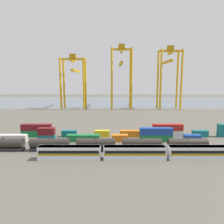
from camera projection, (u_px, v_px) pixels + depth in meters
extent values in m
plane|color=#5B564C|center=(110.00, 121.00, 120.89)|extent=(420.00, 420.00, 0.00)
cube|color=slate|center=(111.00, 102.00, 224.05)|extent=(400.00, 110.00, 0.01)
cube|color=silver|center=(70.00, 153.00, 63.18)|extent=(18.01, 3.10, 3.90)
cube|color=#9E8414|center=(70.00, 153.00, 63.19)|extent=(17.65, 3.14, 0.64)
cube|color=black|center=(70.00, 150.00, 63.07)|extent=(17.29, 3.13, 0.90)
cube|color=slate|center=(70.00, 147.00, 62.91)|extent=(17.83, 2.85, 0.36)
cube|color=silver|center=(135.00, 153.00, 63.13)|extent=(18.01, 3.10, 3.90)
cube|color=#9E8414|center=(135.00, 153.00, 63.15)|extent=(17.65, 3.14, 0.64)
cube|color=black|center=(135.00, 150.00, 63.03)|extent=(17.29, 3.13, 0.90)
cube|color=slate|center=(135.00, 147.00, 62.87)|extent=(17.83, 2.85, 0.36)
cube|color=silver|center=(200.00, 153.00, 63.09)|extent=(18.01, 3.10, 3.90)
cube|color=#9E8414|center=(200.00, 153.00, 63.11)|extent=(17.65, 3.14, 0.64)
cube|color=black|center=(200.00, 150.00, 62.99)|extent=(17.29, 3.13, 0.90)
cube|color=slate|center=(200.00, 147.00, 62.83)|extent=(17.83, 2.85, 0.36)
cube|color=#232326|center=(5.00, 149.00, 71.01)|extent=(12.66, 2.50, 1.10)
cylinder|color=#2D2823|center=(5.00, 143.00, 70.70)|extent=(12.66, 2.98, 2.98)
cylinder|color=#2D2823|center=(4.00, 138.00, 70.45)|extent=(0.70, 0.70, 0.36)
cube|color=#232326|center=(51.00, 149.00, 70.98)|extent=(12.66, 2.50, 1.10)
cylinder|color=#2D2823|center=(50.00, 143.00, 70.67)|extent=(12.66, 2.98, 2.98)
cylinder|color=#2D2823|center=(50.00, 138.00, 70.42)|extent=(0.70, 0.70, 0.36)
cube|color=#232326|center=(96.00, 149.00, 70.94)|extent=(12.66, 2.50, 1.10)
cylinder|color=#2D2823|center=(96.00, 143.00, 70.64)|extent=(12.66, 2.98, 2.98)
cylinder|color=#2D2823|center=(96.00, 138.00, 70.38)|extent=(0.70, 0.70, 0.36)
cube|color=#232326|center=(142.00, 149.00, 70.91)|extent=(12.66, 2.50, 1.10)
cylinder|color=#2D2823|center=(142.00, 143.00, 70.60)|extent=(12.66, 2.98, 2.98)
cylinder|color=#2D2823|center=(142.00, 138.00, 70.35)|extent=(0.70, 0.70, 0.36)
cube|color=#232326|center=(188.00, 149.00, 70.88)|extent=(12.66, 2.50, 1.10)
cylinder|color=#2D2823|center=(188.00, 143.00, 70.57)|extent=(12.66, 2.98, 2.98)
cylinder|color=#2D2823|center=(188.00, 138.00, 70.32)|extent=(0.70, 0.70, 0.36)
cube|color=silver|center=(11.00, 138.00, 81.31)|extent=(12.10, 2.44, 2.60)
cube|color=#146066|center=(47.00, 138.00, 81.28)|extent=(6.04, 2.44, 2.60)
cube|color=maroon|center=(47.00, 131.00, 80.89)|extent=(6.04, 2.44, 2.60)
cube|color=#197538|center=(84.00, 138.00, 81.25)|extent=(12.10, 2.44, 2.60)
cube|color=orange|center=(120.00, 138.00, 81.22)|extent=(6.04, 2.44, 2.60)
cube|color=#197538|center=(156.00, 138.00, 81.19)|extent=(12.10, 2.44, 2.60)
cube|color=#1C4299|center=(157.00, 131.00, 80.80)|extent=(12.10, 2.44, 2.60)
cube|color=#1C4299|center=(193.00, 138.00, 81.16)|extent=(6.04, 2.44, 2.60)
cube|color=#197538|center=(37.00, 133.00, 88.04)|extent=(12.10, 2.44, 2.60)
cube|color=maroon|center=(37.00, 127.00, 87.65)|extent=(12.10, 2.44, 2.60)
cube|color=#146066|center=(70.00, 133.00, 88.01)|extent=(6.04, 2.44, 2.60)
cube|color=gold|center=(103.00, 134.00, 87.98)|extent=(6.04, 2.44, 2.60)
cube|color=orange|center=(135.00, 134.00, 87.95)|extent=(12.10, 2.44, 2.60)
cube|color=silver|center=(168.00, 134.00, 87.92)|extent=(12.10, 2.44, 2.60)
cube|color=#AD211C|center=(168.00, 127.00, 87.53)|extent=(12.10, 2.44, 2.60)
cube|color=#146066|center=(201.00, 134.00, 87.89)|extent=(6.04, 2.44, 2.60)
cylinder|color=gold|center=(61.00, 84.00, 164.29)|extent=(1.50, 1.50, 39.06)
cylinder|color=gold|center=(84.00, 84.00, 164.25)|extent=(1.50, 1.50, 39.06)
cylinder|color=gold|center=(64.00, 84.00, 175.70)|extent=(1.50, 1.50, 39.06)
cylinder|color=gold|center=(86.00, 84.00, 175.66)|extent=(1.50, 1.50, 39.06)
cube|color=gold|center=(73.00, 59.00, 167.16)|extent=(19.15, 1.20, 1.60)
cube|color=gold|center=(73.00, 61.00, 167.40)|extent=(1.20, 13.14, 1.60)
cube|color=gold|center=(76.00, 71.00, 179.97)|extent=(2.00, 33.38, 2.00)
cube|color=#A77A10|center=(73.00, 56.00, 166.80)|extent=(4.80, 4.00, 3.20)
cylinder|color=gold|center=(112.00, 79.00, 164.25)|extent=(1.50, 1.50, 46.41)
cylinder|color=gold|center=(132.00, 79.00, 164.22)|extent=(1.50, 1.50, 46.41)
cylinder|color=gold|center=(112.00, 79.00, 174.47)|extent=(1.50, 1.50, 46.41)
cylinder|color=gold|center=(131.00, 79.00, 174.43)|extent=(1.50, 1.50, 46.41)
cube|color=gold|center=(122.00, 49.00, 165.97)|extent=(16.54, 1.20, 1.60)
cube|color=gold|center=(122.00, 52.00, 166.21)|extent=(1.20, 11.94, 1.60)
cube|color=gold|center=(121.00, 64.00, 180.97)|extent=(2.00, 38.98, 2.00)
cube|color=#A77A10|center=(122.00, 46.00, 165.61)|extent=(4.80, 4.00, 3.20)
cylinder|color=gold|center=(161.00, 80.00, 163.94)|extent=(1.50, 1.50, 45.19)
cylinder|color=gold|center=(182.00, 80.00, 163.91)|extent=(1.50, 1.50, 45.19)
cylinder|color=gold|center=(158.00, 80.00, 174.79)|extent=(1.50, 1.50, 45.19)
cylinder|color=gold|center=(178.00, 80.00, 174.75)|extent=(1.50, 1.50, 45.19)
cube|color=gold|center=(171.00, 51.00, 166.07)|extent=(17.35, 1.20, 1.60)
cube|color=gold|center=(171.00, 53.00, 166.31)|extent=(1.20, 12.57, 1.60)
cube|color=gold|center=(167.00, 62.00, 178.98)|extent=(2.00, 34.10, 2.00)
cube|color=#A77A10|center=(171.00, 48.00, 165.71)|extent=(4.80, 4.00, 3.20)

